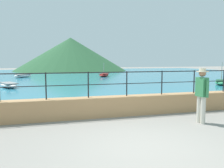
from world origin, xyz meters
name	(u,v)px	position (x,y,z in m)	size (l,w,h in m)	color
ground_plane	(145,147)	(0.00, 0.00, 0.00)	(120.00, 120.00, 0.00)	gray
promenade_wall	(108,106)	(0.00, 3.20, 0.35)	(20.00, 0.56, 0.70)	tan
railing	(108,80)	(0.00, 3.20, 1.31)	(18.44, 0.04, 0.90)	black
lake_water	(60,76)	(0.00, 25.84, 0.03)	(64.00, 44.32, 0.06)	teal
hill_main	(71,54)	(3.10, 40.40, 3.08)	(20.80, 20.80, 6.17)	#285633
person_walking	(202,93)	(2.57, 1.43, 0.98)	(0.38, 0.57, 1.75)	beige
boat_0	(9,85)	(-4.50, 13.31, 0.26)	(1.75, 2.47, 0.36)	white
boat_1	(23,76)	(-4.27, 23.95, 0.26)	(2.28, 2.24, 0.36)	white
boat_4	(104,75)	(4.94, 22.77, 0.26)	(1.99, 2.43, 1.64)	red
boat_5	(221,82)	(11.48, 10.83, 0.26)	(2.18, 2.33, 1.78)	#338C59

